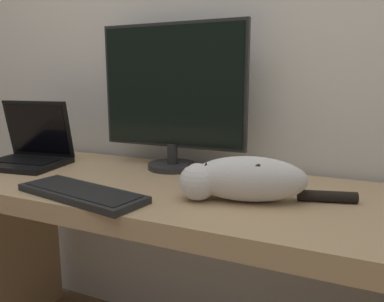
{
  "coord_description": "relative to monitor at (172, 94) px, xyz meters",
  "views": [
    {
      "loc": [
        0.57,
        -0.73,
        1.11
      ],
      "look_at": [
        0.11,
        0.28,
        0.89
      ],
      "focal_mm": 35.0,
      "sensor_mm": 36.0,
      "label": 1
    }
  ],
  "objects": [
    {
      "name": "external_keyboard",
      "position": [
        -0.08,
        -0.42,
        -0.27
      ],
      "size": [
        0.44,
        0.21,
        0.02
      ],
      "rotation": [
        0.0,
        0.0,
        -0.18
      ],
      "color": "black",
      "rests_on": "desk"
    },
    {
      "name": "desk",
      "position": [
        0.07,
        -0.2,
        -0.43
      ],
      "size": [
        1.64,
        0.61,
        0.77
      ],
      "color": "tan",
      "rests_on": "ground_plane"
    },
    {
      "name": "monitor",
      "position": [
        0.0,
        0.0,
        0.0
      ],
      "size": [
        0.58,
        0.19,
        0.54
      ],
      "color": "#282828",
      "rests_on": "desk"
    },
    {
      "name": "wall_back",
      "position": [
        0.07,
        0.17,
        0.25
      ],
      "size": [
        6.4,
        0.06,
        2.6
      ],
      "color": "silver",
      "rests_on": "ground_plane"
    },
    {
      "name": "laptop",
      "position": [
        -0.55,
        -0.18,
        -0.23
      ],
      "size": [
        0.33,
        0.28,
        0.25
      ],
      "rotation": [
        0.0,
        0.0,
        0.14
      ],
      "color": "black",
      "rests_on": "desk"
    },
    {
      "name": "cat",
      "position": [
        0.35,
        -0.26,
        -0.22
      ],
      "size": [
        0.47,
        0.22,
        0.13
      ],
      "rotation": [
        0.0,
        0.0,
        0.27
      ],
      "color": "silver",
      "rests_on": "desk"
    }
  ]
}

